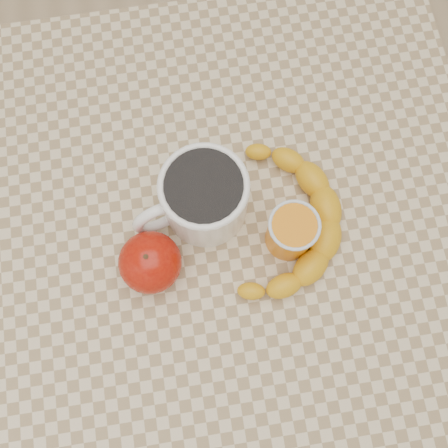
{
  "coord_description": "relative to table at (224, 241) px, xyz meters",
  "views": [
    {
      "loc": [
        -0.03,
        -0.18,
        1.46
      ],
      "look_at": [
        0.0,
        0.0,
        0.77
      ],
      "focal_mm": 40.0,
      "sensor_mm": 36.0,
      "label": 1
    }
  ],
  "objects": [
    {
      "name": "table",
      "position": [
        0.0,
        0.0,
        0.0
      ],
      "size": [
        0.8,
        0.8,
        0.75
      ],
      "color": "beige",
      "rests_on": "ground"
    },
    {
      "name": "coffee_mug",
      "position": [
        -0.02,
        0.03,
        0.14
      ],
      "size": [
        0.18,
        0.15,
        0.1
      ],
      "color": "white",
      "rests_on": "table"
    },
    {
      "name": "ground",
      "position": [
        0.0,
        0.0,
        -0.66
      ],
      "size": [
        3.0,
        3.0,
        0.0
      ],
      "primitive_type": "plane",
      "color": "tan",
      "rests_on": "ground"
    },
    {
      "name": "apple",
      "position": [
        -0.11,
        -0.04,
        0.13
      ],
      "size": [
        0.1,
        0.1,
        0.08
      ],
      "color": "#8E0B04",
      "rests_on": "table"
    },
    {
      "name": "banana",
      "position": [
        0.09,
        -0.01,
        0.11
      ],
      "size": [
        0.39,
        0.42,
        0.04
      ],
      "primitive_type": null,
      "rotation": [
        0.0,
        0.0,
        -0.4
      ],
      "color": "gold",
      "rests_on": "table"
    },
    {
      "name": "orange_juice_glass",
      "position": [
        0.09,
        -0.03,
        0.13
      ],
      "size": [
        0.07,
        0.07,
        0.08
      ],
      "color": "orange",
      "rests_on": "table"
    }
  ]
}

